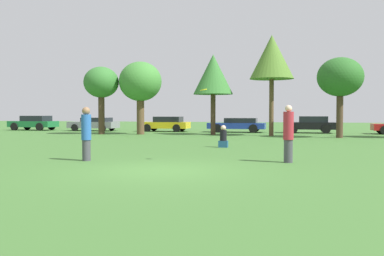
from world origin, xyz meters
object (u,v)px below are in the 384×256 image
bystander_sitting (223,138)px  tree_1 (140,82)px  parked_car_black (310,124)px  tree_2 (213,75)px  frisbee (204,90)px  tree_4 (340,78)px  tree_0 (101,83)px  parked_car_green (34,123)px  parked_car_blue (238,124)px  person_catcher (288,133)px  tree_3 (272,58)px  person_thrower (86,133)px  parked_car_yellow (166,124)px  parked_car_grey (94,124)px

bystander_sitting → tree_1: bearing=127.4°
parked_car_black → tree_2: bearing=33.2°
frisbee → parked_car_black: 21.52m
tree_2 → tree_4: (8.45, -1.79, -0.51)m
tree_0 → frisbee: bearing=-54.9°
tree_1 → parked_car_black: 13.56m
parked_car_green → parked_car_blue: (18.53, 0.14, -0.06)m
bystander_sitting → frisbee: bearing=-87.1°
tree_1 → parked_car_black: bearing=22.4°
bystander_sitting → parked_car_blue: size_ratio=0.22×
tree_2 → person_catcher: bearing=-71.5°
parked_car_blue → person_catcher: bearing=102.2°
tree_3 → tree_1: bearing=-179.6°
person_thrower → tree_4: (9.54, 15.40, 2.86)m
frisbee → tree_1: bearing=116.7°
person_catcher → tree_0: (-13.54, 15.00, 2.79)m
parked_car_yellow → parked_car_blue: (6.12, -0.08, -0.03)m
person_catcher → tree_2: tree_2 is taller
tree_0 → tree_4: 16.58m
tree_1 → person_catcher: bearing=-55.5°
person_catcher → tree_3: 16.29m
parked_car_green → parked_car_black: 24.20m
frisbee → tree_0: (-10.87, 15.47, 1.40)m
tree_0 → parked_car_yellow: 7.16m
bystander_sitting → parked_car_black: parked_car_black is taller
frisbee → parked_car_green: frisbee is taller
tree_0 → parked_car_grey: tree_0 is taller
bystander_sitting → parked_car_grey: 20.30m
tree_2 → frisbee: bearing=-80.6°
person_thrower → person_catcher: size_ratio=0.97×
tree_0 → parked_car_black: size_ratio=1.27×
bystander_sitting → tree_3: 11.46m
parked_car_yellow → tree_0: bearing=60.6°
person_thrower → tree_4: tree_4 is taller
frisbee → tree_4: tree_4 is taller
frisbee → tree_0: bearing=125.1°
tree_2 → parked_car_yellow: (-4.87, 4.42, -3.63)m
person_thrower → tree_0: tree_0 is taller
tree_3 → parked_car_yellow: size_ratio=1.67×
person_catcher → parked_car_grey: bearing=-59.3°
parked_car_black → parked_car_grey: bearing=1.5°
tree_4 → tree_0: bearing=177.9°
frisbee → parked_car_black: (4.16, 21.05, -1.63)m
tree_3 → parked_car_green: bearing=167.5°
tree_1 → tree_3: tree_3 is taller
tree_1 → bystander_sitting: bearing=-52.6°
frisbee → tree_4: size_ratio=0.05×
bystander_sitting → parked_car_yellow: (-7.34, 15.18, 0.23)m
tree_0 → tree_1: bearing=11.3°
bystander_sitting → parked_car_yellow: parked_car_yellow is taller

